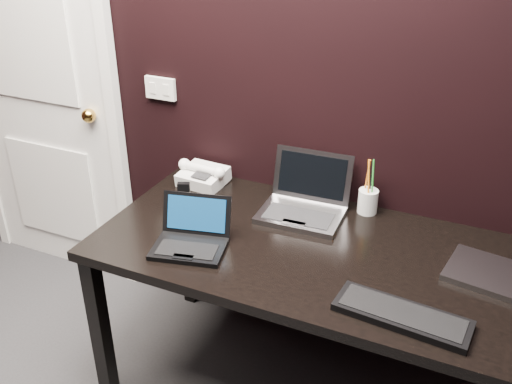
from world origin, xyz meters
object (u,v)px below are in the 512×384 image
at_px(ext_keyboard, 402,315).
at_px(desk_phone, 203,175).
at_px(desk, 322,267).
at_px(mobile_phone, 184,198).
at_px(silver_laptop, 304,204).
at_px(pen_cup, 368,200).
at_px(door, 37,85).
at_px(closed_laptop, 496,276).
at_px(netbook, 191,238).

relative_size(ext_keyboard, desk_phone, 1.78).
relative_size(desk, mobile_phone, 16.03).
bearing_deg(silver_laptop, pen_cup, 26.49).
distance_m(door, silver_laptop, 1.52).
bearing_deg(closed_laptop, desk_phone, 170.59).
distance_m(closed_laptop, mobile_phone, 1.22).
relative_size(closed_laptop, pen_cup, 1.48).
bearing_deg(desk, netbook, -158.50).
xyz_separation_m(desk, pen_cup, (0.07, 0.34, 0.13)).
bearing_deg(pen_cup, closed_laptop, -27.06).
distance_m(closed_laptop, pen_cup, 0.58).
relative_size(netbook, closed_laptop, 0.88).
bearing_deg(pen_cup, silver_laptop, -153.51).
relative_size(netbook, mobile_phone, 2.90).
bearing_deg(pen_cup, ext_keyboard, -66.06).
bearing_deg(netbook, desk, 21.50).
relative_size(ext_keyboard, closed_laptop, 1.22).
bearing_deg(mobile_phone, door, 163.42).
distance_m(door, netbook, 1.35).
relative_size(netbook, ext_keyboard, 0.72).
bearing_deg(desk_phone, closed_laptop, -9.41).
relative_size(door, pen_cup, 9.08).
relative_size(door, mobile_phone, 20.18).
xyz_separation_m(closed_laptop, desk_phone, (-1.25, 0.21, 0.03)).
distance_m(desk_phone, mobile_phone, 0.21).
distance_m(netbook, pen_cup, 0.74).
bearing_deg(mobile_phone, pen_cup, 20.76).
bearing_deg(ext_keyboard, silver_laptop, 135.88).
distance_m(netbook, silver_laptop, 0.50).
bearing_deg(desk, door, 167.18).
xyz_separation_m(desk, silver_laptop, (-0.16, 0.22, 0.12)).
xyz_separation_m(netbook, pen_cup, (0.53, 0.52, 0.02)).
bearing_deg(closed_laptop, pen_cup, 152.94).
bearing_deg(desk, closed_laptop, 7.41).
height_order(mobile_phone, pen_cup, pen_cup).
bearing_deg(desk_phone, door, 174.71).
bearing_deg(closed_laptop, desk, -172.59).
xyz_separation_m(silver_laptop, desk_phone, (-0.50, 0.06, -0.00)).
height_order(netbook, mobile_phone, netbook).
bearing_deg(closed_laptop, door, 172.40).
xyz_separation_m(ext_keyboard, pen_cup, (-0.27, 0.60, 0.04)).
bearing_deg(door, closed_laptop, -7.60).
height_order(closed_laptop, pen_cup, pen_cup).
xyz_separation_m(closed_laptop, mobile_phone, (-1.22, -0.00, 0.03)).
bearing_deg(netbook, desk_phone, 114.21).
relative_size(desk, silver_laptop, 4.98).
relative_size(ext_keyboard, mobile_phone, 4.01).
height_order(ext_keyboard, pen_cup, pen_cup).
bearing_deg(netbook, silver_laptop, 53.89).
bearing_deg(netbook, pen_cup, 44.55).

